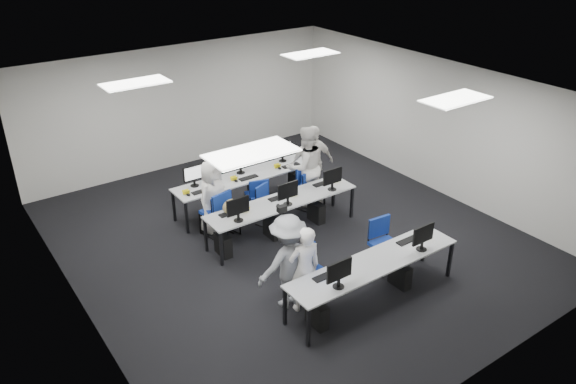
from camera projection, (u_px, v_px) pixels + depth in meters
room at (288, 168)px, 10.44m from camera, size 9.00×9.02×3.00m
ceiling_panels at (288, 91)px, 9.77m from camera, size 5.20×4.60×0.02m
desk_front at (374, 265)px, 9.06m from camera, size 3.20×0.70×0.73m
desk_mid at (282, 203)px, 10.95m from camera, size 3.20×0.70×0.73m
desk_back at (245, 178)px, 11.98m from camera, size 3.20×0.70×0.73m
equipment_front at (365, 285)px, 9.09m from camera, size 2.51×0.41×1.19m
equipment_mid at (275, 220)px, 10.99m from camera, size 2.91×0.41×1.19m
equipment_back at (253, 189)px, 12.23m from camera, size 2.91×0.41×1.19m
chair_0 at (313, 282)px, 9.31m from camera, size 0.49×0.53×0.90m
chair_1 at (384, 254)px, 10.04m from camera, size 0.51×0.55×0.95m
chair_2 at (226, 224)px, 11.08m from camera, size 0.52×0.54×0.82m
chair_3 at (269, 213)px, 11.46m from camera, size 0.55×0.57×0.85m
chair_4 at (310, 195)px, 12.07m from camera, size 0.63×0.65×0.96m
chair_5 at (216, 220)px, 11.10m from camera, size 0.57×0.61×0.98m
chair_6 at (257, 203)px, 11.82m from camera, size 0.55×0.58×0.89m
chair_7 at (301, 194)px, 12.20m from camera, size 0.52×0.55×0.85m
handbag at (231, 206)px, 10.43m from camera, size 0.35×0.24×0.28m
student_0 at (304, 269)px, 8.82m from camera, size 0.60×0.45×1.51m
student_1 at (305, 167)px, 11.96m from camera, size 0.97×0.80×1.80m
student_2 at (212, 197)px, 11.03m from camera, size 0.87×0.75×1.51m
student_3 at (312, 163)px, 12.20m from camera, size 1.08×0.62×1.73m
photographer at (288, 262)px, 8.89m from camera, size 1.08×0.65×1.64m
dslr_camera at (282, 209)px, 8.63m from camera, size 0.15×0.19×0.10m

